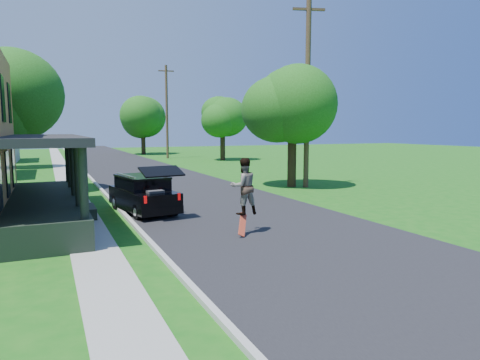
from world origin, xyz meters
name	(u,v)px	position (x,y,z in m)	size (l,w,h in m)	color
ground	(290,239)	(0.00, 0.00, 0.00)	(140.00, 140.00, 0.00)	#115911
street	(148,176)	(0.00, 20.00, 0.00)	(8.00, 120.00, 0.02)	black
curb	(90,178)	(-4.05, 20.00, 0.00)	(0.15, 120.00, 0.12)	#A4A49F
sidewalk	(66,179)	(-5.60, 20.00, 0.00)	(1.30, 120.00, 0.03)	#9D9E96
black_suv	(143,194)	(-3.20, 6.16, 0.77)	(2.24, 4.49, 2.00)	black
skateboarder	(244,186)	(-1.00, 1.27, 1.54)	(0.89, 0.70, 1.82)	black
skateboard	(242,225)	(-1.17, 0.97, 0.36)	(0.52, 0.54, 0.69)	#A0260D
tree_left_mid	(3,95)	(-8.63, 14.70, 5.16)	(6.17, 6.35, 7.82)	black
tree_right_near	(292,109)	(6.32, 10.47, 4.51)	(5.11, 5.12, 7.03)	black
tree_right_mid	(222,113)	(10.71, 32.12, 5.09)	(6.40, 6.08, 7.70)	black
tree_right_far	(142,114)	(5.19, 46.91, 5.34)	(5.92, 5.79, 8.51)	black
utility_pole_near	(307,91)	(7.00, 9.92, 5.50)	(1.79, 0.68, 10.68)	#3F2E1D
utility_pole_far	(167,111)	(6.13, 37.72, 5.46)	(1.75, 0.46, 10.61)	#3F2E1D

